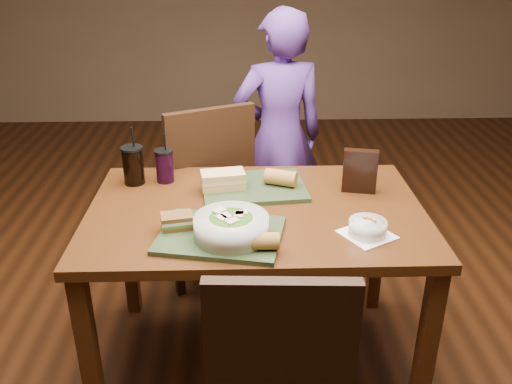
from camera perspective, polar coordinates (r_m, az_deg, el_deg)
ground at (r=2.53m, az=0.00°, el=-17.07°), size 6.00×6.00×0.00m
dining_table at (r=2.14m, az=0.00°, el=-3.89°), size 1.30×0.85×0.75m
chair_far at (r=2.72m, az=-4.49°, el=0.32°), size 0.58×0.60×1.01m
diner at (r=3.02m, az=2.45°, el=5.76°), size 0.56×0.42×1.40m
tray_near at (r=1.90m, az=-3.74°, el=-4.57°), size 0.47×0.40×0.02m
tray_far at (r=2.26m, az=-0.24°, el=0.52°), size 0.45×0.36×0.02m
salad_bowl at (r=1.85m, az=-2.62°, el=-3.54°), size 0.26×0.26×0.09m
soup_bowl at (r=1.94m, az=11.67°, el=-3.68°), size 0.22×0.22×0.07m
sandwich_near at (r=1.94m, az=-8.33°, el=-3.03°), size 0.12×0.09×0.05m
sandwich_far at (r=2.22m, az=-3.50°, el=1.29°), size 0.19×0.12×0.07m
baguette_near at (r=1.79m, az=0.60°, el=-5.19°), size 0.12×0.06×0.06m
baguette_far at (r=2.24m, az=2.63°, el=1.51°), size 0.15×0.11×0.07m
cup_cola at (r=2.34m, az=-12.80°, el=2.79°), size 0.09×0.09×0.25m
cup_berry at (r=2.34m, az=-9.60°, el=2.76°), size 0.08×0.08×0.22m
chip_bag at (r=2.24m, az=10.88°, el=2.17°), size 0.14×0.07×0.18m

